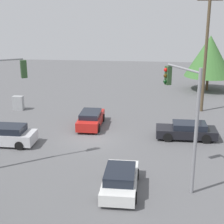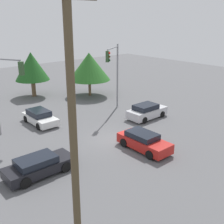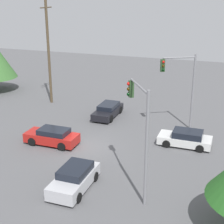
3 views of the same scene
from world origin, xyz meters
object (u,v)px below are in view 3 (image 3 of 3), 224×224
(traffic_signal_main, at_px, (182,80))
(traffic_signal_cross, at_px, (140,121))
(sedan_dark, at_px, (108,110))
(sedan_white, at_px, (186,138))
(sedan_silver, at_px, (74,178))
(sedan_red, at_px, (52,137))

(traffic_signal_main, distance_m, traffic_signal_cross, 11.19)
(sedan_dark, bearing_deg, traffic_signal_main, 171.86)
(sedan_white, distance_m, traffic_signal_cross, 9.04)
(traffic_signal_main, bearing_deg, sedan_silver, 39.87)
(sedan_red, relative_size, sedan_dark, 0.96)
(sedan_red, bearing_deg, traffic_signal_cross, -117.63)
(sedan_silver, distance_m, sedan_white, 10.44)
(sedan_dark, xyz_separation_m, traffic_signal_main, (1.03, 7.20, 3.94))
(traffic_signal_main, xyz_separation_m, traffic_signal_cross, (11.17, -0.60, 0.15))
(sedan_white, bearing_deg, traffic_signal_cross, 167.75)
(sedan_white, relative_size, traffic_signal_main, 0.62)
(sedan_silver, distance_m, sedan_red, 7.11)
(sedan_white, xyz_separation_m, traffic_signal_cross, (7.87, -1.71, 4.09))
(sedan_red, relative_size, traffic_signal_main, 0.64)
(traffic_signal_cross, bearing_deg, sedan_red, 30.35)
(sedan_white, bearing_deg, traffic_signal_main, 18.67)
(sedan_red, xyz_separation_m, sedan_dark, (-7.74, 1.93, -0.04))
(sedan_silver, height_order, traffic_signal_main, traffic_signal_main)
(traffic_signal_cross, bearing_deg, sedan_silver, 71.37)
(sedan_white, distance_m, sedan_dark, 9.37)
(sedan_silver, bearing_deg, sedan_red, -49.37)
(sedan_silver, relative_size, sedan_white, 1.00)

